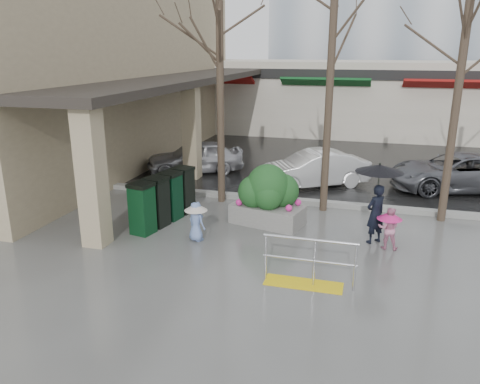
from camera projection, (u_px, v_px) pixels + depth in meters
The scene contains 20 objects.
ground at pixel (256, 254), 11.04m from camera, with size 120.00×120.00×0.00m, color #51514F.
street_asphalt at pixel (334, 121), 31.30m from camera, with size 120.00×36.00×0.01m, color black.
curb at pixel (286, 200), 14.70m from camera, with size 120.00×0.30×0.15m, color gray.
near_building at pixel (93, 65), 19.55m from camera, with size 6.00×18.00×8.00m, color tan.
canopy_slab at pixel (187, 75), 18.58m from camera, with size 2.80×18.00×0.25m, color #2D2823.
pillar_front at pixel (92, 176), 11.07m from camera, with size 0.55×0.55×3.50m, color tan.
pillar_back at pixel (192, 131), 17.06m from camera, with size 0.55×0.55×3.50m, color tan.
storefront_row at pixel (366, 97), 26.48m from camera, with size 34.00×6.74×4.00m.
handrail at pixel (307, 268), 9.47m from camera, with size 1.90×0.50×1.03m.
tree_west at pixel (220, 32), 13.38m from camera, with size 3.20×3.20×6.80m.
tree_midwest at pixel (333, 25), 12.52m from camera, with size 3.20×3.20×7.00m.
tree_mideast at pixel (465, 39), 11.78m from camera, with size 3.20×3.20×6.50m.
woman at pixel (377, 194), 11.32m from camera, with size 1.15×1.15×2.04m.
child_pink at pixel (389, 225), 11.16m from camera, with size 0.60×0.60×1.04m.
child_blue at pixel (196, 217), 11.63m from camera, with size 0.59×0.58×1.02m.
planter at pixel (268, 196), 12.71m from camera, with size 2.11×1.40×1.69m.
news_boxes at pixel (164, 199), 12.88m from camera, with size 1.03×2.49×1.36m.
car_a at pixel (195, 157), 18.14m from camera, with size 1.49×3.70×1.26m, color #B2B2B7.
car_b at pixel (313, 169), 16.27m from camera, with size 1.33×3.82×1.26m, color white.
car_c at pixel (457, 172), 15.85m from camera, with size 2.09×4.53×1.26m, color slate.
Camera 1 is at (2.36, -9.86, 4.62)m, focal length 35.00 mm.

